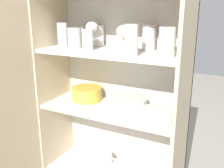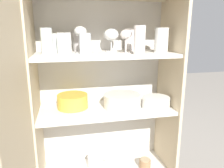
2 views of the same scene
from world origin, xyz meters
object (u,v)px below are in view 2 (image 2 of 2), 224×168
at_px(mixing_bowl_large, 73,101).
at_px(serving_bowl_small, 156,102).
at_px(coffee_mug_primary, 95,161).
at_px(storage_jar, 145,163).
at_px(plate_stack_white, 122,101).

distance_m(mixing_bowl_large, serving_bowl_small, 0.50).
xyz_separation_m(coffee_mug_primary, storage_jar, (0.32, -0.08, -0.01)).
xyz_separation_m(plate_stack_white, coffee_mug_primary, (-0.17, 0.05, -0.42)).
bearing_deg(serving_bowl_small, storage_jar, 150.38).
bearing_deg(mixing_bowl_large, plate_stack_white, -10.35).
bearing_deg(coffee_mug_primary, plate_stack_white, -16.01).
bearing_deg(plate_stack_white, mixing_bowl_large, 169.65).
height_order(plate_stack_white, storage_jar, plate_stack_white).
bearing_deg(plate_stack_white, coffee_mug_primary, 163.99).
relative_size(serving_bowl_small, storage_jar, 2.23).
relative_size(mixing_bowl_large, serving_bowl_small, 1.11).
bearing_deg(storage_jar, serving_bowl_small, -29.62).
height_order(plate_stack_white, coffee_mug_primary, plate_stack_white).
bearing_deg(serving_bowl_small, plate_stack_white, 164.62).
distance_m(mixing_bowl_large, storage_jar, 0.63).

